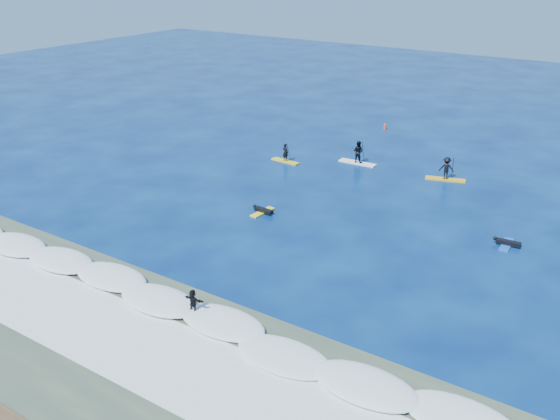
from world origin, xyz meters
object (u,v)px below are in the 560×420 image
Objects in this scene: marker_buoy at (385,126)px; prone_paddler_near at (263,211)px; sup_paddler_center at (358,154)px; sup_paddler_left at (285,155)px; sup_paddler_right at (446,170)px; prone_paddler_far at (507,243)px; wave_surfer at (193,303)px.

prone_paddler_near is at bearing -84.62° from marker_buoy.
sup_paddler_center reaches higher than prone_paddler_near.
sup_paddler_center is at bearing 34.83° from sup_paddler_left.
marker_buoy is (-10.52, 11.09, -0.56)m from sup_paddler_right.
sup_paddler_center is 1.53× the size of prone_paddler_far.
marker_buoy is at bearing 36.86° from prone_paddler_far.
sup_paddler_center is at bearing 96.07° from wave_surfer.
sup_paddler_right is 1.48× the size of prone_paddler_far.
sup_paddler_left is 0.82× the size of sup_paddler_center.
sup_paddler_left is 0.85× the size of sup_paddler_right.
wave_surfer is 2.76× the size of marker_buoy.
prone_paddler_far is (7.44, -9.34, -0.70)m from sup_paddler_right.
prone_paddler_near is 0.99× the size of prone_paddler_far.
prone_paddler_far reaches higher than prone_paddler_near.
prone_paddler_near is at bearing 107.32° from wave_surfer.
sup_paddler_right is at bearing -46.52° from marker_buoy.
sup_paddler_left is 14.71m from marker_buoy.
wave_surfer reaches higher than marker_buoy.
sup_paddler_left is at bearing -151.18° from sup_paddler_center.
marker_buoy is (-17.96, 20.44, 0.14)m from prone_paddler_far.
prone_paddler_near is (-8.19, -13.67, -0.70)m from sup_paddler_right.
wave_surfer is (-10.82, -17.03, 0.61)m from prone_paddler_far.
marker_buoy reaches higher than prone_paddler_far.
prone_paddler_far is at bearing -11.56° from sup_paddler_left.
sup_paddler_left is 24.98m from wave_surfer.
wave_surfer is 38.14m from marker_buoy.
sup_paddler_right reaches higher than sup_paddler_left.
sup_paddler_left is 6.23m from sup_paddler_center.
sup_paddler_center is 1.03× the size of sup_paddler_right.
wave_surfer is (4.81, -12.70, 0.61)m from prone_paddler_near.
prone_paddler_far is at bearing -70.75° from prone_paddler_near.
sup_paddler_center is at bearing -76.28° from marker_buoy.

